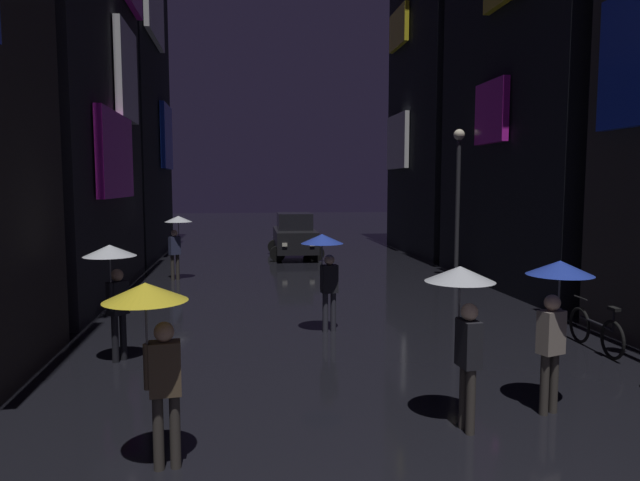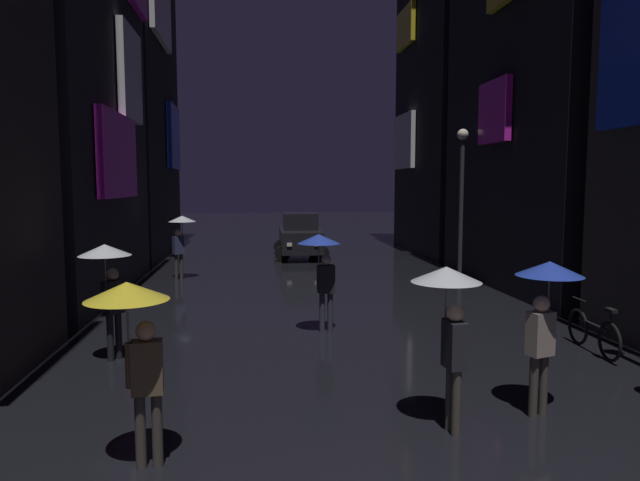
{
  "view_description": "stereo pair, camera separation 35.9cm",
  "coord_description": "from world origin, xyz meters",
  "px_view_note": "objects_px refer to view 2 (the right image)",
  "views": [
    {
      "loc": [
        -2.08,
        -3.51,
        3.16
      ],
      "look_at": [
        0.0,
        11.17,
        1.7
      ],
      "focal_mm": 32.0,
      "sensor_mm": 36.0,
      "label": 1
    },
    {
      "loc": [
        -1.72,
        -3.56,
        3.16
      ],
      "look_at": [
        0.0,
        11.17,
        1.7
      ],
      "focal_mm": 32.0,
      "sensor_mm": 36.0,
      "label": 2
    }
  ],
  "objects_px": {
    "pedestrian_foreground_right_clear": "(108,269)",
    "car_distant": "(300,236)",
    "pedestrian_far_right_clear": "(449,302)",
    "pedestrian_midstreet_left_blue": "(321,255)",
    "pedestrian_near_crossing_blue": "(547,295)",
    "pedestrian_foreground_left_clear": "(181,229)",
    "pedestrian_midstreet_centre_yellow": "(134,322)",
    "bicycle_parked_at_storefront": "(593,333)",
    "streetlamp_right_far": "(462,185)"
  },
  "relations": [
    {
      "from": "pedestrian_near_crossing_blue",
      "to": "car_distant",
      "type": "distance_m",
      "value": 17.48
    },
    {
      "from": "bicycle_parked_at_storefront",
      "to": "pedestrian_near_crossing_blue",
      "type": "bearing_deg",
      "value": -132.56
    },
    {
      "from": "pedestrian_foreground_right_clear",
      "to": "pedestrian_far_right_clear",
      "type": "bearing_deg",
      "value": -34.29
    },
    {
      "from": "pedestrian_midstreet_centre_yellow",
      "to": "streetlamp_right_far",
      "type": "relative_size",
      "value": 0.43
    },
    {
      "from": "pedestrian_foreground_right_clear",
      "to": "bicycle_parked_at_storefront",
      "type": "height_order",
      "value": "pedestrian_foreground_right_clear"
    },
    {
      "from": "pedestrian_near_crossing_blue",
      "to": "pedestrian_far_right_clear",
      "type": "bearing_deg",
      "value": -167.35
    },
    {
      "from": "bicycle_parked_at_storefront",
      "to": "pedestrian_midstreet_left_blue",
      "type": "bearing_deg",
      "value": 157.25
    },
    {
      "from": "pedestrian_midstreet_left_blue",
      "to": "pedestrian_near_crossing_blue",
      "type": "distance_m",
      "value": 5.29
    },
    {
      "from": "car_distant",
      "to": "pedestrian_foreground_left_clear",
      "type": "bearing_deg",
      "value": -129.8
    },
    {
      "from": "pedestrian_far_right_clear",
      "to": "pedestrian_near_crossing_blue",
      "type": "height_order",
      "value": "same"
    },
    {
      "from": "bicycle_parked_at_storefront",
      "to": "pedestrian_foreground_left_clear",
      "type": "bearing_deg",
      "value": 132.62
    },
    {
      "from": "pedestrian_midstreet_centre_yellow",
      "to": "bicycle_parked_at_storefront",
      "type": "bearing_deg",
      "value": 24.96
    },
    {
      "from": "streetlamp_right_far",
      "to": "pedestrian_foreground_right_clear",
      "type": "bearing_deg",
      "value": -140.74
    },
    {
      "from": "pedestrian_foreground_right_clear",
      "to": "pedestrian_foreground_left_clear",
      "type": "relative_size",
      "value": 1.0
    },
    {
      "from": "car_distant",
      "to": "pedestrian_far_right_clear",
      "type": "bearing_deg",
      "value": -88.52
    },
    {
      "from": "pedestrian_foreground_right_clear",
      "to": "car_distant",
      "type": "height_order",
      "value": "pedestrian_foreground_right_clear"
    },
    {
      "from": "streetlamp_right_far",
      "to": "pedestrian_foreground_left_clear",
      "type": "bearing_deg",
      "value": 171.36
    },
    {
      "from": "pedestrian_midstreet_left_blue",
      "to": "streetlamp_right_far",
      "type": "relative_size",
      "value": 0.43
    },
    {
      "from": "pedestrian_near_crossing_blue",
      "to": "streetlamp_right_far",
      "type": "distance_m",
      "value": 11.14
    },
    {
      "from": "pedestrian_near_crossing_blue",
      "to": "bicycle_parked_at_storefront",
      "type": "xyz_separation_m",
      "value": [
        2.38,
        2.59,
        -1.28
      ]
    },
    {
      "from": "pedestrian_midstreet_centre_yellow",
      "to": "pedestrian_foreground_left_clear",
      "type": "xyz_separation_m",
      "value": [
        -1.1,
        13.03,
        0.0
      ]
    },
    {
      "from": "pedestrian_far_right_clear",
      "to": "bicycle_parked_at_storefront",
      "type": "xyz_separation_m",
      "value": [
        3.87,
        2.92,
        -1.28
      ]
    },
    {
      "from": "pedestrian_near_crossing_blue",
      "to": "pedestrian_midstreet_left_blue",
      "type": "bearing_deg",
      "value": 118.61
    },
    {
      "from": "pedestrian_foreground_right_clear",
      "to": "pedestrian_midstreet_left_blue",
      "type": "xyz_separation_m",
      "value": [
        3.98,
        1.56,
        0.0
      ]
    },
    {
      "from": "pedestrian_near_crossing_blue",
      "to": "car_distant",
      "type": "relative_size",
      "value": 0.51
    },
    {
      "from": "pedestrian_foreground_right_clear",
      "to": "bicycle_parked_at_storefront",
      "type": "relative_size",
      "value": 1.16
    },
    {
      "from": "pedestrian_far_right_clear",
      "to": "pedestrian_foreground_left_clear",
      "type": "xyz_separation_m",
      "value": [
        -4.86,
        12.4,
        0.0
      ]
    },
    {
      "from": "pedestrian_foreground_right_clear",
      "to": "streetlamp_right_far",
      "type": "height_order",
      "value": "streetlamp_right_far"
    },
    {
      "from": "pedestrian_foreground_left_clear",
      "to": "bicycle_parked_at_storefront",
      "type": "distance_m",
      "value": 12.95
    },
    {
      "from": "pedestrian_far_right_clear",
      "to": "pedestrian_midstreet_left_blue",
      "type": "height_order",
      "value": "same"
    },
    {
      "from": "pedestrian_midstreet_left_blue",
      "to": "car_distant",
      "type": "xyz_separation_m",
      "value": [
        0.59,
        12.71,
        -0.74
      ]
    },
    {
      "from": "pedestrian_far_right_clear",
      "to": "car_distant",
      "type": "xyz_separation_m",
      "value": [
        -0.46,
        17.69,
        -0.74
      ]
    },
    {
      "from": "pedestrian_foreground_right_clear",
      "to": "car_distant",
      "type": "relative_size",
      "value": 0.51
    },
    {
      "from": "pedestrian_far_right_clear",
      "to": "pedestrian_foreground_right_clear",
      "type": "relative_size",
      "value": 1.0
    },
    {
      "from": "pedestrian_midstreet_centre_yellow",
      "to": "bicycle_parked_at_storefront",
      "type": "relative_size",
      "value": 1.16
    },
    {
      "from": "pedestrian_far_right_clear",
      "to": "pedestrian_midstreet_left_blue",
      "type": "distance_m",
      "value": 5.09
    },
    {
      "from": "pedestrian_foreground_left_clear",
      "to": "bicycle_parked_at_storefront",
      "type": "xyz_separation_m",
      "value": [
        8.73,
        -9.48,
        -1.28
      ]
    },
    {
      "from": "pedestrian_midstreet_left_blue",
      "to": "pedestrian_far_right_clear",
      "type": "bearing_deg",
      "value": -78.17
    },
    {
      "from": "pedestrian_near_crossing_blue",
      "to": "car_distant",
      "type": "height_order",
      "value": "pedestrian_near_crossing_blue"
    },
    {
      "from": "pedestrian_midstreet_left_blue",
      "to": "pedestrian_midstreet_centre_yellow",
      "type": "bearing_deg",
      "value": -115.85
    },
    {
      "from": "pedestrian_near_crossing_blue",
      "to": "streetlamp_right_far",
      "type": "height_order",
      "value": "streetlamp_right_far"
    },
    {
      "from": "pedestrian_far_right_clear",
      "to": "pedestrian_foreground_right_clear",
      "type": "xyz_separation_m",
      "value": [
        -5.02,
        3.42,
        0.0
      ]
    },
    {
      "from": "pedestrian_foreground_right_clear",
      "to": "bicycle_parked_at_storefront",
      "type": "xyz_separation_m",
      "value": [
        8.89,
        -0.5,
        -1.28
      ]
    },
    {
      "from": "pedestrian_foreground_left_clear",
      "to": "car_distant",
      "type": "distance_m",
      "value": 6.92
    },
    {
      "from": "pedestrian_midstreet_left_blue",
      "to": "streetlamp_right_far",
      "type": "bearing_deg",
      "value": 48.66
    },
    {
      "from": "streetlamp_right_far",
      "to": "bicycle_parked_at_storefront",
      "type": "bearing_deg",
      "value": -92.83
    },
    {
      "from": "bicycle_parked_at_storefront",
      "to": "streetlamp_right_far",
      "type": "distance_m",
      "value": 8.56
    },
    {
      "from": "pedestrian_midstreet_left_blue",
      "to": "pedestrian_foreground_left_clear",
      "type": "relative_size",
      "value": 1.0
    },
    {
      "from": "pedestrian_foreground_right_clear",
      "to": "car_distant",
      "type": "bearing_deg",
      "value": 72.25
    },
    {
      "from": "pedestrian_near_crossing_blue",
      "to": "pedestrian_foreground_left_clear",
      "type": "bearing_deg",
      "value": 117.75
    }
  ]
}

